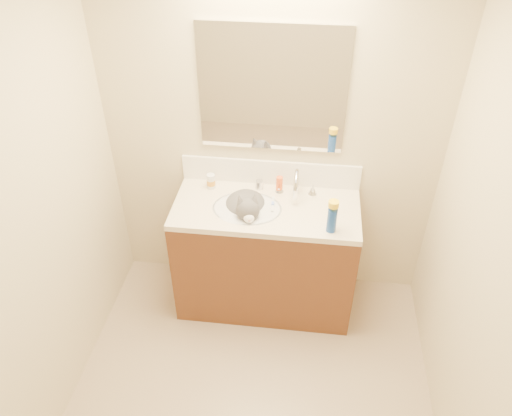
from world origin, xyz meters
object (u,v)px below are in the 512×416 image
(faucet, at_px, (296,185))
(silver_jar, at_px, (259,185))
(pill_bottle, at_px, (211,181))
(vanity_cabinet, at_px, (265,258))
(amber_bottle, at_px, (279,184))
(spray_can, at_px, (332,220))
(cat, at_px, (246,209))
(basin, at_px, (247,217))

(faucet, bearing_deg, silver_jar, 166.15)
(pill_bottle, xyz_separation_m, silver_jar, (0.32, 0.03, -0.02))
(vanity_cabinet, relative_size, amber_bottle, 10.82)
(faucet, bearing_deg, spray_can, -54.87)
(cat, relative_size, amber_bottle, 3.86)
(vanity_cabinet, distance_m, cat, 0.44)
(cat, distance_m, spray_can, 0.59)
(amber_bottle, bearing_deg, silver_jar, 172.57)
(vanity_cabinet, height_order, pill_bottle, pill_bottle)
(vanity_cabinet, bearing_deg, amber_bottle, 69.37)
(basin, distance_m, faucet, 0.38)
(silver_jar, bearing_deg, cat, -107.54)
(silver_jar, bearing_deg, amber_bottle, -7.43)
(vanity_cabinet, relative_size, cat, 2.80)
(cat, bearing_deg, amber_bottle, 27.97)
(vanity_cabinet, xyz_separation_m, cat, (-0.13, 0.00, 0.42))
(vanity_cabinet, bearing_deg, silver_jar, 109.03)
(amber_bottle, bearing_deg, faucet, -21.19)
(cat, bearing_deg, silver_jar, 58.24)
(faucet, xyz_separation_m, silver_jar, (-0.25, 0.06, -0.06))
(basin, height_order, cat, cat)
(vanity_cabinet, xyz_separation_m, silver_jar, (-0.07, 0.20, 0.48))
(cat, bearing_deg, pill_bottle, 133.15)
(basin, bearing_deg, faucet, 29.12)
(cat, bearing_deg, faucet, 9.54)
(vanity_cabinet, bearing_deg, cat, 179.95)
(basin, distance_m, amber_bottle, 0.31)
(basin, bearing_deg, vanity_cabinet, 14.04)
(spray_can, bearing_deg, faucet, 125.13)
(silver_jar, height_order, amber_bottle, amber_bottle)
(amber_bottle, height_order, spray_can, spray_can)
(faucet, height_order, spray_can, faucet)
(basin, height_order, silver_jar, silver_jar)
(cat, xyz_separation_m, silver_jar, (0.06, 0.20, 0.06))
(basin, distance_m, cat, 0.05)
(cat, distance_m, silver_jar, 0.22)
(vanity_cabinet, relative_size, spray_can, 7.56)
(cat, xyz_separation_m, pill_bottle, (-0.26, 0.17, 0.08))
(vanity_cabinet, height_order, basin, basin)
(pill_bottle, height_order, silver_jar, pill_bottle)
(vanity_cabinet, distance_m, silver_jar, 0.52)
(basin, height_order, pill_bottle, pill_bottle)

